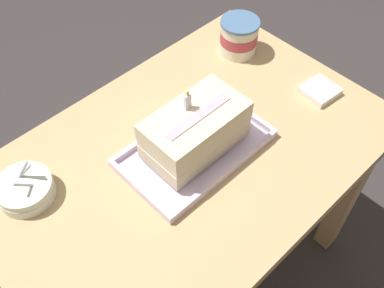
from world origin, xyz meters
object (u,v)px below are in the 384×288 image
at_px(bowl_stack, 25,189).
at_px(ice_cream_tub, 239,37).
at_px(birthday_cake, 195,130).
at_px(napkin_pile, 320,91).
at_px(foil_tray, 195,149).

relative_size(bowl_stack, ice_cream_tub, 1.16).
bearing_deg(ice_cream_tub, bowl_stack, -179.25).
height_order(birthday_cake, bowl_stack, birthday_cake).
bearing_deg(napkin_pile, foil_tray, 166.54).
bearing_deg(napkin_pile, birthday_cake, 166.54).
distance_m(birthday_cake, bowl_stack, 0.41).
relative_size(foil_tray, birthday_cake, 1.49).
bearing_deg(napkin_pile, bowl_stack, 160.41).
relative_size(birthday_cake, napkin_pile, 2.55).
bearing_deg(birthday_cake, foil_tray, -90.00).
xyz_separation_m(bowl_stack, ice_cream_tub, (0.72, 0.01, 0.03)).
bearing_deg(foil_tray, napkin_pile, -13.46).
bearing_deg(napkin_pile, ice_cream_tub, 96.09).
xyz_separation_m(foil_tray, bowl_stack, (-0.36, 0.17, 0.02)).
distance_m(foil_tray, birthday_cake, 0.07).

